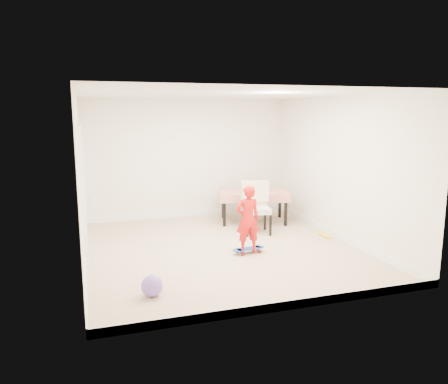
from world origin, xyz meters
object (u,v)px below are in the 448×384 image
object	(u,v)px
dining_table	(253,206)
skateboard	(248,251)
child	(248,221)
dining_chair	(257,208)
balloon	(152,286)

from	to	relation	value
dining_table	skateboard	bearing A→B (deg)	-98.03
child	dining_chair	bearing A→B (deg)	-118.49
dining_table	dining_chair	world-z (taller)	dining_chair
dining_table	skateboard	distance (m)	2.15
dining_chair	dining_table	bearing A→B (deg)	82.07
skateboard	balloon	world-z (taller)	balloon
dining_table	balloon	xyz separation A→B (m)	(-2.64, -3.19, -0.20)
child	balloon	bearing A→B (deg)	34.77
balloon	child	bearing A→B (deg)	34.66
balloon	skateboard	bearing A→B (deg)	34.83
balloon	dining_table	bearing A→B (deg)	50.45
skateboard	child	world-z (taller)	child
dining_chair	skateboard	distance (m)	1.32
child	balloon	distance (m)	2.18
dining_chair	child	bearing A→B (deg)	-109.23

